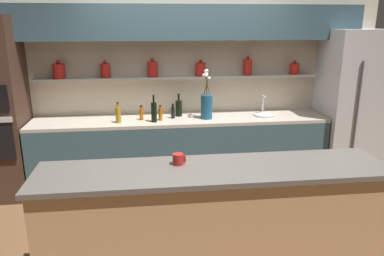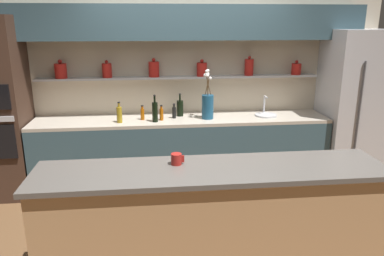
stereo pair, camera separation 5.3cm
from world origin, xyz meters
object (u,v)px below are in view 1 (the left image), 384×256
object	(u,v)px
coffee_mug	(178,159)
sink_fixture	(264,114)
bottle_sauce_5	(173,112)
bottle_oil_0	(118,115)
bottle_sauce_4	(160,114)
refrigerator	(352,107)
bottle_sauce_1	(141,114)
bottle_wine_3	(154,112)
bottle_wine_2	(179,108)
flower_vase	(207,104)

from	to	relation	value
coffee_mug	sink_fixture	bearing A→B (deg)	54.83
bottle_sauce_5	coffee_mug	xyz separation A→B (m)	(-0.09, -1.83, 0.06)
bottle_oil_0	bottle_sauce_4	size ratio (longest dim) A/B	1.32
refrigerator	bottle_sauce_4	bearing A→B (deg)	-179.20
bottle_sauce_1	refrigerator	bearing A→B (deg)	-0.31
bottle_sauce_1	bottle_wine_3	world-z (taller)	bottle_wine_3
refrigerator	bottle_sauce_4	xyz separation A→B (m)	(-2.54, -0.04, -0.00)
bottle_sauce_1	coffee_mug	distance (m)	1.82
refrigerator	bottle_oil_0	distance (m)	3.05
bottle_sauce_1	coffee_mug	size ratio (longest dim) A/B	1.78
bottle_wine_2	coffee_mug	bearing A→B (deg)	-95.26
sink_fixture	bottle_wine_2	world-z (taller)	bottle_wine_2
bottle_sauce_1	bottle_sauce_4	distance (m)	0.24
bottle_oil_0	refrigerator	bearing A→B (deg)	1.67
sink_fixture	bottle_sauce_5	bearing A→B (deg)	179.99
bottle_sauce_1	sink_fixture	bearing A→B (deg)	1.22
bottle_sauce_4	bottle_sauce_1	bearing A→B (deg)	167.77
bottle_wine_2	bottle_sauce_5	size ratio (longest dim) A/B	1.56
bottle_wine_3	bottle_sauce_4	distance (m)	0.11
sink_fixture	bottle_sauce_4	size ratio (longest dim) A/B	1.47
bottle_sauce_5	bottle_wine_2	bearing A→B (deg)	52.43
flower_vase	bottle_wine_3	distance (m)	0.67
bottle_oil_0	bottle_sauce_1	distance (m)	0.29
flower_vase	bottle_wine_3	bearing A→B (deg)	-172.53
flower_vase	sink_fixture	distance (m)	0.80
bottle_wine_3	bottle_sauce_5	size ratio (longest dim) A/B	1.76
sink_fixture	flower_vase	bearing A→B (deg)	-175.41
bottle_wine_3	flower_vase	bearing A→B (deg)	7.47
flower_vase	bottle_wine_2	world-z (taller)	flower_vase
bottle_wine_3	bottle_sauce_5	world-z (taller)	bottle_wine_3
coffee_mug	refrigerator	bearing A→B (deg)	35.83
bottle_oil_0	coffee_mug	bearing A→B (deg)	-71.21
refrigerator	flower_vase	size ratio (longest dim) A/B	3.19
bottle_oil_0	bottle_sauce_4	bearing A→B (deg)	5.98
bottle_wine_2	bottle_wine_3	distance (m)	0.42
bottle_sauce_1	bottle_wine_2	world-z (taller)	bottle_wine_2
flower_vase	coffee_mug	world-z (taller)	flower_vase
bottle_wine_2	bottle_sauce_5	world-z (taller)	bottle_wine_2
bottle_oil_0	sink_fixture	bearing A→B (deg)	4.22
sink_fixture	coffee_mug	bearing A→B (deg)	-125.17
sink_fixture	coffee_mug	size ratio (longest dim) A/B	2.72
refrigerator	bottle_sauce_1	xyz separation A→B (m)	(-2.77, 0.02, -0.00)
flower_vase	bottle_sauce_4	xyz separation A→B (m)	(-0.58, -0.02, -0.10)
flower_vase	coffee_mug	xyz separation A→B (m)	(-0.51, -1.77, -0.04)
bottle_oil_0	bottle_sauce_4	xyz separation A→B (m)	(0.51, 0.05, -0.02)
bottle_sauce_4	bottle_oil_0	bearing A→B (deg)	-174.02
refrigerator	bottle_sauce_5	world-z (taller)	refrigerator
flower_vase	bottle_wine_3	world-z (taller)	flower_vase
refrigerator	bottle_wine_3	bearing A→B (deg)	-177.81
bottle_sauce_1	bottle_sauce_4	bearing A→B (deg)	-12.23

